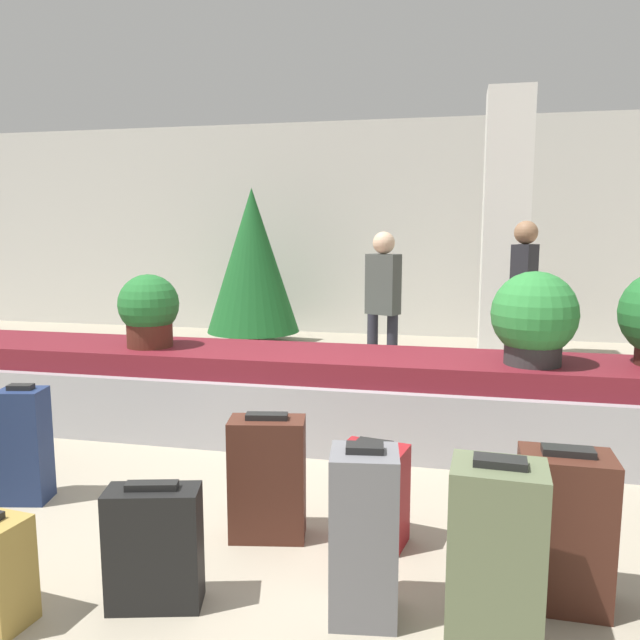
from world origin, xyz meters
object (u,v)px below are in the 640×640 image
at_px(pillar, 505,229).
at_px(suitcase_8, 374,494).
at_px(traveler_1, 383,297).
at_px(decorated_tree, 253,261).
at_px(suitcase_3, 25,445).
at_px(suitcase_4, 268,478).
at_px(suitcase_2, 364,535).
at_px(traveler_0, 523,288).
at_px(suitcase_6, 563,529).
at_px(potted_plant_2, 534,318).
at_px(potted_plant_0, 149,310).
at_px(suitcase_7, 154,547).
at_px(suitcase_1, 496,559).

height_order(pillar, suitcase_8, pillar).
relative_size(traveler_1, decorated_tree, 0.73).
relative_size(suitcase_3, suitcase_8, 1.30).
relative_size(suitcase_4, decorated_tree, 0.31).
xyz_separation_m(suitcase_2, traveler_0, (1.01, 4.23, 0.65)).
distance_m(traveler_1, decorated_tree, 2.92).
height_order(suitcase_4, suitcase_6, suitcase_6).
height_order(suitcase_4, potted_plant_2, potted_plant_2).
xyz_separation_m(suitcase_8, decorated_tree, (-2.39, 5.23, 0.91)).
bearing_deg(decorated_tree, suitcase_6, -59.84).
bearing_deg(suitcase_3, potted_plant_0, 75.81).
bearing_deg(suitcase_7, suitcase_3, 132.98).
height_order(suitcase_2, suitcase_6, suitcase_2).
relative_size(suitcase_6, decorated_tree, 0.32).
relative_size(suitcase_3, decorated_tree, 0.33).
bearing_deg(potted_plant_0, suitcase_1, -41.07).
relative_size(potted_plant_0, traveler_1, 0.37).
height_order(pillar, suitcase_4, pillar).
relative_size(suitcase_3, suitcase_6, 1.01).
distance_m(suitcase_6, suitcase_7, 1.75).
distance_m(pillar, suitcase_8, 4.98).
xyz_separation_m(pillar, suitcase_6, (-0.07, -5.06, -1.26)).
distance_m(suitcase_2, traveler_0, 4.40).
bearing_deg(suitcase_6, suitcase_4, 169.08).
bearing_deg(suitcase_4, decorated_tree, 98.73).
bearing_deg(pillar, potted_plant_0, -132.55).
bearing_deg(suitcase_6, decorated_tree, 120.93).
bearing_deg(potted_plant_2, potted_plant_0, 179.32).
distance_m(suitcase_2, potted_plant_0, 3.02).
relative_size(suitcase_3, suitcase_7, 1.28).
height_order(suitcase_2, decorated_tree, decorated_tree).
height_order(suitcase_2, suitcase_8, suitcase_2).
height_order(potted_plant_2, decorated_tree, decorated_tree).
height_order(suitcase_3, traveler_1, traveler_1).
distance_m(suitcase_3, potted_plant_2, 3.38).
distance_m(pillar, suitcase_7, 5.88).
xyz_separation_m(suitcase_2, suitcase_8, (-0.04, 0.63, -0.10)).
bearing_deg(suitcase_3, traveler_1, 49.30).
xyz_separation_m(suitcase_2, suitcase_7, (-0.88, -0.11, -0.10)).
height_order(suitcase_7, decorated_tree, decorated_tree).
xyz_separation_m(pillar, decorated_tree, (-3.31, 0.53, -0.43)).
bearing_deg(traveler_0, suitcase_6, 22.37).
bearing_deg(suitcase_1, potted_plant_0, 142.37).
bearing_deg(potted_plant_2, traveler_1, 126.14).
bearing_deg(potted_plant_2, suitcase_8, -121.91).
height_order(suitcase_6, potted_plant_2, potted_plant_2).
bearing_deg(traveler_1, suitcase_4, -69.01).
relative_size(suitcase_2, suitcase_3, 1.05).
xyz_separation_m(suitcase_7, suitcase_8, (0.84, 0.74, -0.00)).
height_order(suitcase_1, decorated_tree, decorated_tree).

